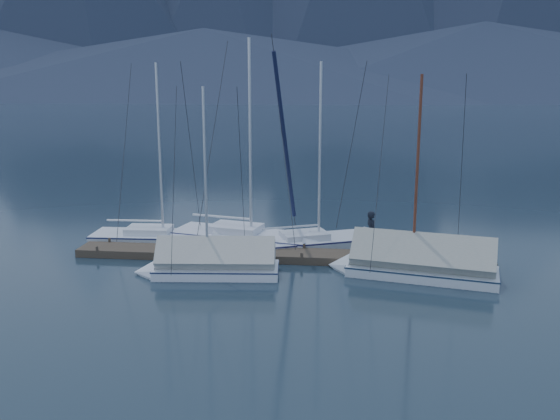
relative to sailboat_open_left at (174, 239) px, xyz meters
The scene contains 9 objects.
ground 6.82m from the sailboat_open_left, 37.62° to the right, with size 1000.00×1000.00×0.00m, color black.
dock 5.82m from the sailboat_open_left, 21.83° to the right, with size 18.00×1.50×0.54m.
mooring_posts 5.36m from the sailboat_open_left, 23.82° to the right, with size 15.12×1.52×0.35m.
sailboat_open_left is the anchor object (origin of this frame).
sailboat_open_mid 4.29m from the sailboat_open_left, ahead, with size 8.21×4.03×10.46m.
sailboat_open_right 7.44m from the sailboat_open_left, ahead, with size 7.24×4.58×9.30m.
sailboat_covered_near 11.40m from the sailboat_open_left, 19.32° to the right, with size 7.01×3.44×8.74m.
sailboat_covered_far 5.35m from the sailboat_open_left, 60.18° to the right, with size 5.95×2.48×8.16m.
person 9.56m from the sailboat_open_left, 11.02° to the right, with size 0.67×0.44×1.83m, color black.
Camera 1 is at (2.75, -22.62, 7.62)m, focal length 38.00 mm.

